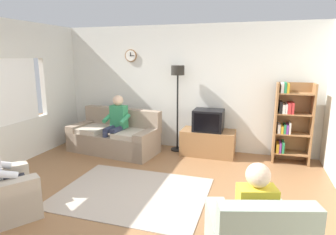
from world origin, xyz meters
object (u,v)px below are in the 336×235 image
object	(u,v)px
tv	(208,120)
couch	(115,137)
person_on_couch	(116,121)
person_in_right_armchair	(253,212)
floor_lamp	(178,85)
person_in_left_armchair	(0,172)
tv_stand	(208,143)
bookshelf	(290,121)

from	to	relation	value
tv	couch	bearing A→B (deg)	-170.15
couch	tv	bearing A→B (deg)	9.85
person_on_couch	person_in_right_armchair	distance (m)	3.90
floor_lamp	person_in_right_armchair	bearing A→B (deg)	-63.35
person_on_couch	person_in_left_armchair	xyz separation A→B (m)	(-0.26, -2.65, -0.09)
person_in_left_armchair	tv	bearing A→B (deg)	55.50
tv	tv_stand	bearing A→B (deg)	90.00
floor_lamp	tv_stand	bearing A→B (deg)	-8.12
person_in_left_armchair	person_in_right_armchair	bearing A→B (deg)	-0.75
couch	person_on_couch	world-z (taller)	person_on_couch
couch	person_in_left_armchair	world-z (taller)	person_in_left_armchair
person_on_couch	tv_stand	bearing A→B (deg)	14.32
bookshelf	person_in_right_armchair	bearing A→B (deg)	-100.65
bookshelf	tv_stand	bearing A→B (deg)	-177.36
floor_lamp	couch	bearing A→B (deg)	-160.03
bookshelf	person_on_couch	size ratio (longest dim) A/B	1.26
couch	person_in_left_armchair	distance (m)	2.78
bookshelf	person_in_left_armchair	xyz separation A→B (m)	(-3.69, -3.20, -0.21)
bookshelf	floor_lamp	size ratio (longest dim) A/B	0.84
bookshelf	person_on_couch	bearing A→B (deg)	-170.89
tv	bookshelf	world-z (taller)	bookshelf
couch	floor_lamp	xyz separation A→B (m)	(1.29, 0.47, 1.14)
couch	person_in_right_armchair	bearing A→B (deg)	-43.76
tv_stand	person_on_couch	bearing A→B (deg)	-165.68
person_on_couch	person_in_left_armchair	bearing A→B (deg)	-95.70
person_on_couch	person_in_right_armchair	bearing A→B (deg)	-43.71
couch	tv_stand	bearing A→B (deg)	10.54
person_in_right_armchair	couch	bearing A→B (deg)	136.24
person_in_right_armchair	floor_lamp	bearing A→B (deg)	116.65
bookshelf	person_on_couch	world-z (taller)	bookshelf
tv_stand	floor_lamp	bearing A→B (deg)	171.88
couch	floor_lamp	world-z (taller)	floor_lamp
person_in_left_armchair	person_in_right_armchair	xyz separation A→B (m)	(3.08, -0.04, 0.00)
tv_stand	person_in_left_armchair	world-z (taller)	person_in_left_armchair
person_on_couch	person_in_left_armchair	distance (m)	2.67
couch	person_on_couch	xyz separation A→B (m)	(0.11, -0.11, 0.39)
bookshelf	floor_lamp	xyz separation A→B (m)	(-2.25, 0.03, 0.64)
couch	person_in_right_armchair	xyz separation A→B (m)	(2.93, -2.80, 0.29)
person_in_left_armchair	tv_stand	bearing A→B (deg)	55.71
person_in_left_armchair	person_in_right_armchair	size ratio (longest dim) A/B	1.00
tv	person_on_couch	bearing A→B (deg)	-166.39
person_in_right_armchair	bookshelf	bearing A→B (deg)	79.35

